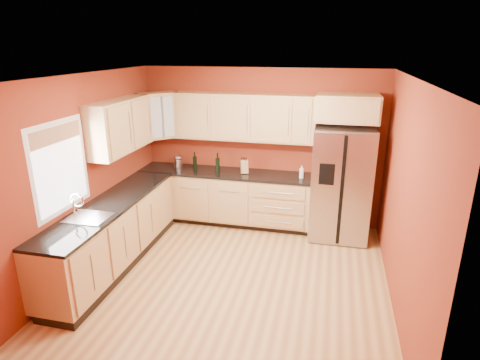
{
  "coord_description": "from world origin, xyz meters",
  "views": [
    {
      "loc": [
        1.15,
        -4.47,
        2.95
      ],
      "look_at": [
        -0.1,
        0.9,
        1.07
      ],
      "focal_mm": 30.0,
      "sensor_mm": 36.0,
      "label": 1
    }
  ],
  "objects_px": {
    "canister_left": "(179,165)",
    "wine_bottle_a": "(195,160)",
    "refrigerator": "(341,183)",
    "knife_block": "(244,167)",
    "soap_dispenser": "(302,172)"
  },
  "relations": [
    {
      "from": "soap_dispenser",
      "to": "knife_block",
      "type": "bearing_deg",
      "value": 177.03
    },
    {
      "from": "refrigerator",
      "to": "wine_bottle_a",
      "type": "bearing_deg",
      "value": 177.26
    },
    {
      "from": "knife_block",
      "to": "soap_dispenser",
      "type": "height_order",
      "value": "knife_block"
    },
    {
      "from": "canister_left",
      "to": "wine_bottle_a",
      "type": "height_order",
      "value": "wine_bottle_a"
    },
    {
      "from": "refrigerator",
      "to": "soap_dispenser",
      "type": "height_order",
      "value": "refrigerator"
    },
    {
      "from": "knife_block",
      "to": "canister_left",
      "type": "bearing_deg",
      "value": 159.63
    },
    {
      "from": "wine_bottle_a",
      "to": "soap_dispenser",
      "type": "height_order",
      "value": "wine_bottle_a"
    },
    {
      "from": "soap_dispenser",
      "to": "refrigerator",
      "type": "bearing_deg",
      "value": -2.34
    },
    {
      "from": "knife_block",
      "to": "soap_dispenser",
      "type": "relative_size",
      "value": 1.11
    },
    {
      "from": "canister_left",
      "to": "wine_bottle_a",
      "type": "distance_m",
      "value": 0.28
    },
    {
      "from": "canister_left",
      "to": "knife_block",
      "type": "bearing_deg",
      "value": 4.28
    },
    {
      "from": "wine_bottle_a",
      "to": "knife_block",
      "type": "xyz_separation_m",
      "value": [
        0.87,
        -0.04,
        -0.04
      ]
    },
    {
      "from": "refrigerator",
      "to": "canister_left",
      "type": "bearing_deg",
      "value": -179.79
    },
    {
      "from": "refrigerator",
      "to": "knife_block",
      "type": "xyz_separation_m",
      "value": [
        -1.56,
        0.07,
        0.14
      ]
    },
    {
      "from": "refrigerator",
      "to": "canister_left",
      "type": "distance_m",
      "value": 2.69
    }
  ]
}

